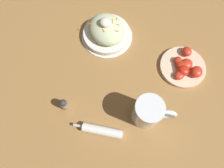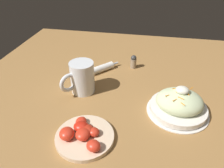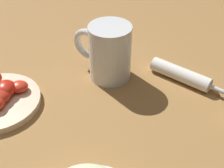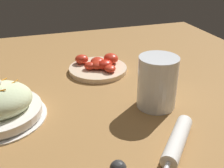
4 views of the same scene
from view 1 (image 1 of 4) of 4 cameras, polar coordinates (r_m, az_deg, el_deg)
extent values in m
plane|color=#9E703D|center=(0.78, 2.76, 2.57)|extent=(1.43, 1.43, 0.00)
cylinder|color=white|center=(0.87, -1.55, 14.45)|extent=(0.23, 0.23, 0.01)
cylinder|color=white|center=(0.86, -1.57, 14.99)|extent=(0.21, 0.21, 0.02)
ellipsoid|color=beige|center=(0.84, -1.63, 16.23)|extent=(0.17, 0.15, 0.08)
cylinder|color=orange|center=(0.83, -6.02, 17.64)|extent=(0.02, 0.02, 0.01)
cylinder|color=orange|center=(0.81, 1.50, 17.63)|extent=(0.02, 0.02, 0.00)
cylinder|color=orange|center=(0.81, 0.22, 18.45)|extent=(0.02, 0.01, 0.00)
cylinder|color=orange|center=(0.83, 1.36, 18.83)|extent=(0.02, 0.02, 0.00)
cylinder|color=orange|center=(0.79, -2.65, 16.06)|extent=(0.02, 0.00, 0.00)
cylinder|color=orange|center=(0.80, -1.56, 17.10)|extent=(0.01, 0.02, 0.01)
cylinder|color=orange|center=(0.82, -2.55, 18.78)|extent=(0.01, 0.02, 0.01)
cylinder|color=orange|center=(0.79, 1.00, 15.88)|extent=(0.02, 0.02, 0.01)
ellipsoid|color=white|center=(0.80, -2.16, 18.18)|extent=(0.05, 0.04, 0.03)
cylinder|color=white|center=(0.68, 10.53, -8.34)|extent=(0.10, 0.10, 0.13)
cylinder|color=#B76B14|center=(0.70, 10.16, -8.81)|extent=(0.09, 0.09, 0.08)
cylinder|color=white|center=(0.66, 10.81, -7.99)|extent=(0.09, 0.09, 0.01)
torus|color=white|center=(0.69, 15.84, -8.78)|extent=(0.06, 0.07, 0.08)
cylinder|color=white|center=(0.71, -2.89, -13.95)|extent=(0.13, 0.13, 0.03)
cylinder|color=silver|center=(0.72, -10.25, -12.33)|extent=(0.03, 0.03, 0.01)
cylinder|color=beige|center=(0.84, 20.59, 4.84)|extent=(0.19, 0.19, 0.02)
ellipsoid|color=red|center=(0.80, 19.66, 2.43)|extent=(0.04, 0.04, 0.02)
ellipsoid|color=red|center=(0.82, 24.21, 3.37)|extent=(0.06, 0.07, 0.03)
ellipsoid|color=red|center=(0.81, 20.77, 3.95)|extent=(0.05, 0.05, 0.03)
ellipsoid|color=red|center=(0.83, 21.61, 5.69)|extent=(0.05, 0.06, 0.03)
ellipsoid|color=red|center=(0.86, 21.74, 9.14)|extent=(0.06, 0.05, 0.03)
ellipsoid|color=red|center=(0.82, 20.29, 5.35)|extent=(0.06, 0.06, 0.03)
ellipsoid|color=red|center=(0.83, 19.44, 6.68)|extent=(0.05, 0.04, 0.02)
cylinder|color=gray|center=(0.74, -14.01, -6.42)|extent=(0.03, 0.03, 0.05)
sphere|color=#333333|center=(0.71, -14.57, -5.80)|extent=(0.03, 0.03, 0.03)
camera|label=2|loc=(0.94, 52.87, 39.82)|focal=33.49mm
camera|label=3|loc=(0.75, -17.73, 47.47)|focal=50.43mm
camera|label=4|loc=(0.62, -55.06, -1.62)|focal=44.84mm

